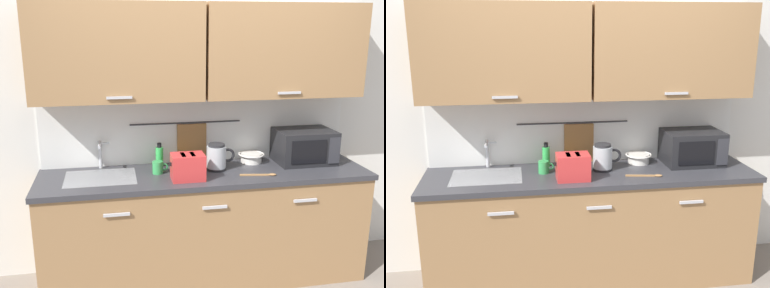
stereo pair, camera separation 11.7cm
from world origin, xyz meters
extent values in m
cube|color=#997047|center=(0.00, 0.30, 0.43)|extent=(2.50, 0.60, 0.86)
cube|color=#B7B7BC|center=(-0.69, -0.01, 0.74)|extent=(0.18, 0.02, 0.02)
cube|color=#B7B7BC|center=(0.00, -0.01, 0.74)|extent=(0.18, 0.02, 0.02)
cube|color=#B7B7BC|center=(0.69, -0.01, 0.74)|extent=(0.18, 0.02, 0.02)
cube|color=#333338|center=(0.00, 0.30, 0.88)|extent=(2.53, 0.63, 0.04)
cube|color=#9EA0A5|center=(-0.79, 0.32, 0.85)|extent=(0.52, 0.38, 0.09)
cube|color=silver|center=(0.00, 0.63, 1.25)|extent=(3.70, 0.06, 2.50)
cube|color=silver|center=(0.00, 0.59, 1.18)|extent=(2.50, 0.01, 0.55)
cube|color=#997047|center=(-0.63, 0.43, 1.80)|extent=(1.24, 0.33, 0.70)
cube|color=#B7B7BC|center=(-0.63, 0.26, 1.50)|extent=(0.18, 0.01, 0.02)
cube|color=#997047|center=(0.63, 0.43, 1.80)|extent=(1.24, 0.33, 0.70)
cube|color=#B7B7BC|center=(0.63, 0.26, 1.50)|extent=(0.18, 0.01, 0.02)
cylinder|color=#333338|center=(-0.10, 0.58, 1.23)|extent=(0.90, 0.01, 0.01)
cube|color=olive|center=(-0.06, 0.58, 1.05)|extent=(0.24, 0.02, 0.34)
cylinder|color=#B2B5BA|center=(-0.79, 0.55, 1.01)|extent=(0.03, 0.03, 0.22)
cylinder|color=#B2B5BA|center=(-0.79, 0.47, 1.11)|extent=(0.02, 0.16, 0.02)
cube|color=#B2B5BA|center=(-0.75, 0.55, 1.10)|extent=(0.07, 0.02, 0.01)
cube|color=black|center=(0.85, 0.41, 1.04)|extent=(0.46, 0.34, 0.27)
cube|color=black|center=(0.81, 0.24, 1.04)|extent=(0.29, 0.01, 0.18)
cube|color=#2D2D33|center=(1.03, 0.24, 1.04)|extent=(0.09, 0.01, 0.21)
cylinder|color=black|center=(0.09, 0.34, 0.91)|extent=(0.16, 0.16, 0.02)
cylinder|color=#B2B7BC|center=(0.09, 0.34, 1.00)|extent=(0.15, 0.15, 0.17)
cylinder|color=#262628|center=(0.09, 0.34, 1.10)|extent=(0.13, 0.13, 0.02)
torus|color=black|center=(0.19, 0.34, 1.01)|extent=(0.11, 0.02, 0.11)
cylinder|color=green|center=(-0.33, 0.49, 0.98)|extent=(0.06, 0.06, 0.16)
cylinder|color=black|center=(-0.33, 0.49, 1.08)|extent=(0.03, 0.03, 0.04)
cylinder|color=green|center=(-0.36, 0.33, 0.95)|extent=(0.08, 0.08, 0.09)
torus|color=green|center=(-0.31, 0.33, 0.95)|extent=(0.06, 0.01, 0.06)
cylinder|color=silver|center=(0.42, 0.48, 0.94)|extent=(0.17, 0.17, 0.07)
torus|color=silver|center=(0.42, 0.48, 0.97)|extent=(0.21, 0.21, 0.01)
cube|color=red|center=(-0.16, 0.16, 1.00)|extent=(0.24, 0.17, 0.19)
cube|color=black|center=(-0.20, 0.16, 1.08)|extent=(0.03, 0.12, 0.01)
cube|color=black|center=(-0.13, 0.16, 1.08)|extent=(0.03, 0.12, 0.01)
cube|color=black|center=(-0.29, 0.16, 1.02)|extent=(0.02, 0.02, 0.02)
cylinder|color=orange|center=(-0.13, 0.49, 0.95)|extent=(0.08, 0.08, 0.09)
torus|color=orange|center=(-0.08, 0.49, 0.95)|extent=(0.06, 0.01, 0.06)
cube|color=#9E7042|center=(0.34, 0.15, 0.91)|extent=(0.22, 0.05, 0.01)
ellipsoid|color=#9E7042|center=(0.48, 0.13, 0.91)|extent=(0.07, 0.05, 0.01)
camera|label=1|loc=(-0.69, -2.79, 1.98)|focal=40.66mm
camera|label=2|loc=(-0.57, -2.81, 1.98)|focal=40.66mm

